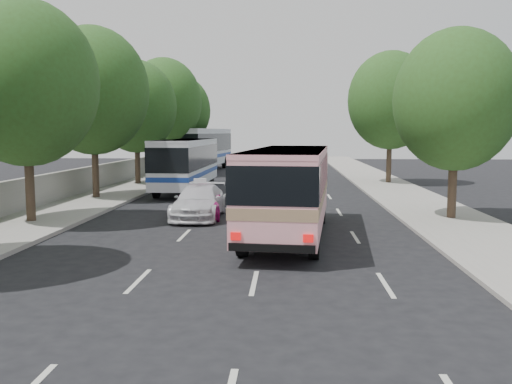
# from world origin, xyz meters

# --- Properties ---
(ground) EXTENTS (120.00, 120.00, 0.00)m
(ground) POSITION_xyz_m (0.00, 0.00, 0.00)
(ground) COLOR black
(ground) RESTS_ON ground
(sidewalk_left) EXTENTS (4.00, 90.00, 0.15)m
(sidewalk_left) POSITION_xyz_m (-8.50, 20.00, 0.07)
(sidewalk_left) COLOR #9E998E
(sidewalk_left) RESTS_ON ground
(sidewalk_right) EXTENTS (4.00, 90.00, 0.12)m
(sidewalk_right) POSITION_xyz_m (8.50, 20.00, 0.06)
(sidewalk_right) COLOR #9E998E
(sidewalk_right) RESTS_ON ground
(low_wall) EXTENTS (0.30, 90.00, 1.50)m
(low_wall) POSITION_xyz_m (-10.30, 20.00, 0.90)
(low_wall) COLOR #9E998E
(low_wall) RESTS_ON sidewalk_left
(tree_left_b) EXTENTS (5.70, 5.70, 8.88)m
(tree_left_b) POSITION_xyz_m (-8.42, 5.94, 5.82)
(tree_left_b) COLOR #38281E
(tree_left_b) RESTS_ON ground
(tree_left_c) EXTENTS (6.00, 6.00, 9.35)m
(tree_left_c) POSITION_xyz_m (-8.62, 13.94, 6.12)
(tree_left_c) COLOR #38281E
(tree_left_c) RESTS_ON ground
(tree_left_d) EXTENTS (5.52, 5.52, 8.60)m
(tree_left_d) POSITION_xyz_m (-8.52, 21.94, 5.63)
(tree_left_d) COLOR #38281E
(tree_left_d) RESTS_ON ground
(tree_left_e) EXTENTS (6.30, 6.30, 9.82)m
(tree_left_e) POSITION_xyz_m (-8.42, 29.94, 6.43)
(tree_left_e) COLOR #38281E
(tree_left_e) RESTS_ON ground
(tree_left_f) EXTENTS (5.88, 5.88, 9.16)m
(tree_left_f) POSITION_xyz_m (-8.62, 37.94, 6.00)
(tree_left_f) COLOR #38281E
(tree_left_f) RESTS_ON ground
(tree_right_near) EXTENTS (5.10, 5.10, 7.95)m
(tree_right_near) POSITION_xyz_m (8.78, 7.94, 5.20)
(tree_right_near) COLOR #38281E
(tree_right_near) RESTS_ON ground
(tree_right_far) EXTENTS (6.00, 6.00, 9.35)m
(tree_right_far) POSITION_xyz_m (9.08, 23.94, 6.12)
(tree_right_far) COLOR #38281E
(tree_right_far) RESTS_ON ground
(pink_bus) EXTENTS (3.39, 9.92, 3.10)m
(pink_bus) POSITION_xyz_m (1.85, 4.00, 1.93)
(pink_bus) COLOR #FBA2AA
(pink_bus) RESTS_ON ground
(pink_taxi) EXTENTS (2.21, 4.56, 1.50)m
(pink_taxi) POSITION_xyz_m (-2.00, 8.31, 0.75)
(pink_taxi) COLOR #D21288
(pink_taxi) RESTS_ON ground
(white_pickup) EXTENTS (1.99, 4.85, 1.40)m
(white_pickup) POSITION_xyz_m (-2.00, 8.00, 0.70)
(white_pickup) COLOR silver
(white_pickup) RESTS_ON ground
(tour_coach_front) EXTENTS (2.43, 10.82, 3.23)m
(tour_coach_front) POSITION_xyz_m (-4.50, 18.50, 1.94)
(tour_coach_front) COLOR silver
(tour_coach_front) RESTS_ON ground
(tour_coach_rear) EXTENTS (4.18, 13.54, 3.99)m
(tour_coach_rear) POSITION_xyz_m (-6.30, 35.83, 2.40)
(tour_coach_rear) COLOR silver
(tour_coach_rear) RESTS_ON ground
(taxi_roof_sign) EXTENTS (0.57, 0.23, 0.18)m
(taxi_roof_sign) POSITION_xyz_m (-2.00, 8.31, 1.59)
(taxi_roof_sign) COLOR silver
(taxi_roof_sign) RESTS_ON pink_taxi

